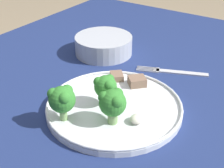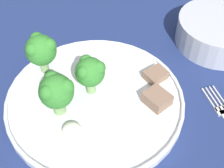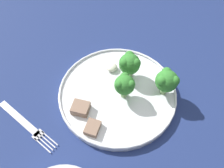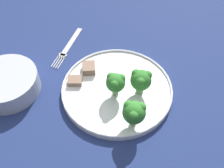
% 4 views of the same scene
% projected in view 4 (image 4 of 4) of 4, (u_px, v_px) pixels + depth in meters
% --- Properties ---
extents(table, '(1.33, 1.12, 0.72)m').
position_uv_depth(table, '(114.00, 99.00, 0.76)').
color(table, navy).
rests_on(table, ground_plane).
extents(dinner_plate, '(0.28, 0.28, 0.02)m').
position_uv_depth(dinner_plate, '(117.00, 89.00, 0.67)').
color(dinner_plate, white).
rests_on(dinner_plate, table).
extents(fork, '(0.09, 0.18, 0.00)m').
position_uv_depth(fork, '(68.00, 47.00, 0.79)').
color(fork, silver).
rests_on(fork, table).
extents(cream_bowl, '(0.16, 0.16, 0.05)m').
position_uv_depth(cream_bowl, '(7.00, 84.00, 0.66)').
color(cream_bowl, '#B7BCC6').
rests_on(cream_bowl, table).
extents(broccoli_floret_near_rim_left, '(0.05, 0.05, 0.07)m').
position_uv_depth(broccoli_floret_near_rim_left, '(141.00, 80.00, 0.63)').
color(broccoli_floret_near_rim_left, '#7FA866').
rests_on(broccoli_floret_near_rim_left, dinner_plate).
extents(broccoli_floret_center_left, '(0.05, 0.05, 0.07)m').
position_uv_depth(broccoli_floret_center_left, '(134.00, 112.00, 0.57)').
color(broccoli_floret_center_left, '#7FA866').
rests_on(broccoli_floret_center_left, dinner_plate).
extents(broccoli_floret_back_left, '(0.05, 0.05, 0.07)m').
position_uv_depth(broccoli_floret_back_left, '(116.00, 82.00, 0.62)').
color(broccoli_floret_back_left, '#7FA866').
rests_on(broccoli_floret_back_left, dinner_plate).
extents(meat_slice_front_slice, '(0.05, 0.05, 0.02)m').
position_uv_depth(meat_slice_front_slice, '(89.00, 68.00, 0.70)').
color(meat_slice_front_slice, '#846651').
rests_on(meat_slice_front_slice, dinner_plate).
extents(meat_slice_middle_slice, '(0.05, 0.05, 0.01)m').
position_uv_depth(meat_slice_middle_slice, '(75.00, 81.00, 0.68)').
color(meat_slice_middle_slice, '#846651').
rests_on(meat_slice_middle_slice, dinner_plate).
extents(sauce_dollop, '(0.03, 0.03, 0.02)m').
position_uv_depth(sauce_dollop, '(140.00, 76.00, 0.69)').
color(sauce_dollop, silver).
rests_on(sauce_dollop, dinner_plate).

